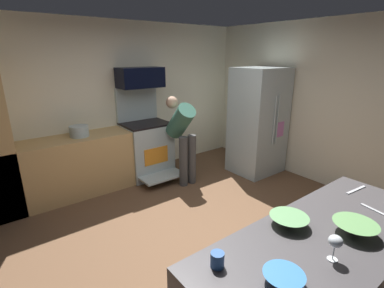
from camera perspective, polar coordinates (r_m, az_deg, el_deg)
ground_plane at (r=3.59m, az=1.97°, el=-17.78°), size 5.20×4.80×0.02m
wall_back at (r=5.02m, az=-15.19°, el=8.26°), size 5.20×0.12×2.60m
wall_right at (r=5.01m, az=25.49°, el=7.13°), size 0.12×4.80×2.60m
lower_cabinet_run at (r=4.64m, az=-22.89°, el=-4.26°), size 2.40×0.60×0.90m
oven_range at (r=5.01m, az=-9.16°, el=-0.66°), size 0.76×1.00×1.54m
microwave at (r=4.86m, az=-10.40°, el=13.06°), size 0.74×0.38×0.33m
refrigerator at (r=5.15m, az=13.17°, el=4.45°), size 0.84×0.75×1.86m
person_cook at (r=4.60m, az=-1.98°, el=2.17°), size 0.31×0.64×1.41m
counter_island at (r=2.50m, az=24.20°, el=-24.72°), size 2.10×0.80×0.90m
mixing_bowl_large at (r=1.75m, az=17.97°, el=-24.42°), size 0.23×0.23×0.06m
mixing_bowl_small at (r=2.30m, az=29.98°, el=-14.54°), size 0.29×0.29×0.08m
mixing_bowl_prep at (r=2.21m, az=18.93°, el=-14.41°), size 0.28×0.28×0.07m
wine_glass_mid at (r=1.95m, az=26.96°, el=-17.24°), size 0.08×0.08×0.17m
mug_coffee at (r=1.77m, az=5.13°, el=-22.22°), size 0.08×0.08×0.09m
knife_chef at (r=2.69m, az=33.29°, el=-11.31°), size 0.07×0.26×0.01m
knife_paring at (r=2.99m, az=30.21°, el=-7.99°), size 0.28×0.05×0.01m
stock_pot at (r=4.51m, az=-21.82°, el=2.41°), size 0.28×0.28×0.16m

